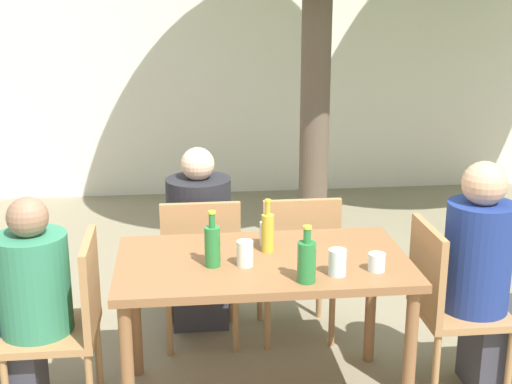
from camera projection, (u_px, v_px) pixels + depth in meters
The scene contains 16 objects.
cafe_building_wall at pixel (215, 54), 6.94m from camera, with size 10.00×0.08×2.80m.
dining_table_front at pixel (263, 277), 3.47m from camera, with size 1.41×0.79×0.78m.
patio_chair_0 at pixel (69, 318), 3.41m from camera, with size 0.44×0.44×0.91m.
patio_chair_1 at pixel (446, 299), 3.62m from camera, with size 0.44×0.44×0.91m.
patio_chair_2 at pixel (201, 263), 4.09m from camera, with size 0.44×0.44×0.91m.
patio_chair_3 at pixel (298, 259), 4.15m from camera, with size 0.44×0.44×0.91m.
person_seated_0 at pixel (17, 324), 3.39m from camera, with size 0.57×0.34×1.13m.
person_seated_1 at pixel (491, 290), 3.63m from camera, with size 0.57×0.34×1.23m.
person_seated_2 at pixel (199, 247), 4.31m from camera, with size 0.38×0.59×1.16m.
oil_cruet_0 at pixel (268, 232), 3.51m from camera, with size 0.06×0.06×0.27m.
green_bottle_1 at pixel (307, 260), 3.15m from camera, with size 0.08×0.08×0.26m.
green_bottle_2 at pixel (212, 245), 3.33m from camera, with size 0.07×0.07×0.27m.
drinking_glass_0 at pixel (245, 253), 3.34m from camera, with size 0.08×0.08×0.12m.
drinking_glass_1 at pixel (377, 262), 3.29m from camera, with size 0.08×0.08×0.08m.
drinking_glass_2 at pixel (266, 234), 3.60m from camera, with size 0.06×0.06×0.13m.
drinking_glass_3 at pixel (337, 262), 3.24m from camera, with size 0.08×0.08×0.12m.
Camera 1 is at (-0.39, -3.19, 2.06)m, focal length 50.00 mm.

